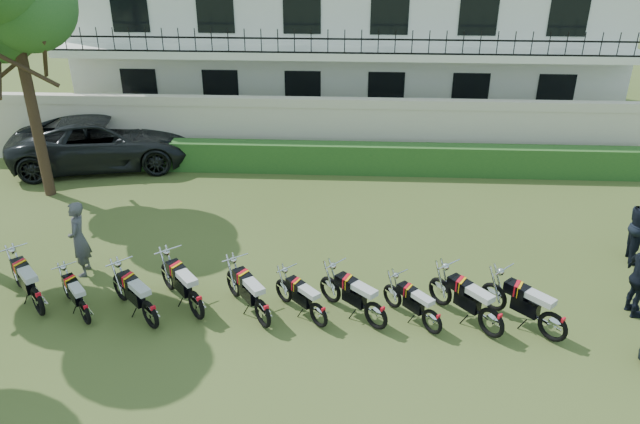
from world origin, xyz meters
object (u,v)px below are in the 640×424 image
object	(u,v)px
motorcycle_3	(196,299)
motorcycle_6	(376,309)
motorcycle_5	(319,310)
motorcycle_9	(554,320)
motorcycle_7	(433,316)
suv	(105,141)
motorcycle_4	(262,307)
motorcycle_8	(492,316)
motorcycle_1	(84,307)
motorcycle_0	(36,295)
motorcycle_2	(149,308)
inspector	(79,239)

from	to	relation	value
motorcycle_3	motorcycle_6	bearing A→B (deg)	-41.87
motorcycle_5	motorcycle_9	xyz separation A→B (m)	(4.82, -0.23, 0.08)
motorcycle_7	suv	bearing A→B (deg)	98.10
motorcycle_4	motorcycle_8	xyz separation A→B (m)	(4.77, -0.09, 0.02)
motorcycle_1	motorcycle_9	xyz separation A→B (m)	(9.81, -0.07, 0.09)
motorcycle_3	motorcycle_4	world-z (taller)	motorcycle_3
motorcycle_1	motorcycle_7	distance (m)	7.37
motorcycle_0	motorcycle_3	distance (m)	3.48
motorcycle_2	motorcycle_9	xyz separation A→B (m)	(8.37, -0.00, 0.02)
motorcycle_1	motorcycle_4	distance (m)	3.81
motorcycle_1	suv	size ratio (longest dim) A/B	0.23
motorcycle_3	motorcycle_6	world-z (taller)	motorcycle_3
motorcycle_7	motorcycle_9	size ratio (longest dim) A/B	0.87
motorcycle_5	motorcycle_7	bearing A→B (deg)	-46.06
suv	inspector	distance (m)	7.12
motorcycle_9	suv	xyz separation A→B (m)	(-12.53, 8.95, 0.32)
motorcycle_0	motorcycle_6	size ratio (longest dim) A/B	1.05
motorcycle_0	motorcycle_2	distance (m)	2.60
motorcycle_0	motorcycle_1	xyz separation A→B (m)	(1.14, -0.26, -0.09)
motorcycle_6	motorcycle_5	bearing A→B (deg)	132.56
motorcycle_5	motorcycle_7	distance (m)	2.38
motorcycle_5	suv	bearing A→B (deg)	88.01
motorcycle_2	motorcycle_8	size ratio (longest dim) A/B	0.89
motorcycle_1	motorcycle_4	bearing A→B (deg)	-39.02
motorcycle_1	motorcycle_3	size ratio (longest dim) A/B	0.82
inspector	motorcycle_1	bearing A→B (deg)	12.52
motorcycle_6	motorcycle_9	world-z (taller)	motorcycle_9
motorcycle_8	inspector	size ratio (longest dim) A/B	0.89
motorcycle_8	motorcycle_7	bearing A→B (deg)	137.82
motorcycle_2	motorcycle_8	bearing A→B (deg)	-44.29
motorcycle_2	motorcycle_1	bearing A→B (deg)	132.42
motorcycle_5	motorcycle_9	distance (m)	4.83
motorcycle_2	motorcycle_5	xyz separation A→B (m)	(3.55, 0.23, -0.06)
motorcycle_3	motorcycle_9	size ratio (longest dim) A/B	1.06
motorcycle_6	motorcycle_8	xyz separation A→B (m)	(2.37, -0.15, 0.03)
motorcycle_6	motorcycle_2	bearing A→B (deg)	135.78
motorcycle_0	motorcycle_3	world-z (taller)	same
motorcycle_5	suv	xyz separation A→B (m)	(-7.71, 8.72, 0.40)
motorcycle_7	motorcycle_8	distance (m)	1.21
suv	motorcycle_3	bearing A→B (deg)	-161.95
motorcycle_1	motorcycle_7	world-z (taller)	same
motorcycle_1	motorcycle_3	world-z (taller)	motorcycle_3
motorcycle_0	motorcycle_6	bearing A→B (deg)	-43.82
motorcycle_3	motorcycle_7	xyz separation A→B (m)	(5.03, -0.25, -0.09)
motorcycle_9	suv	world-z (taller)	suv
motorcycle_3	suv	distance (m)	9.96
motorcycle_0	motorcycle_2	world-z (taller)	motorcycle_0
motorcycle_7	inspector	bearing A→B (deg)	125.81
suv	motorcycle_4	bearing A→B (deg)	-155.88
motorcycle_7	inspector	size ratio (longest dim) A/B	0.73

